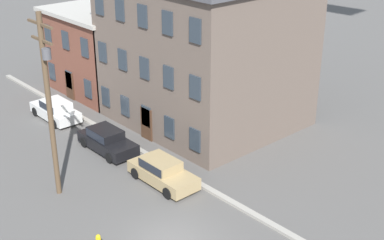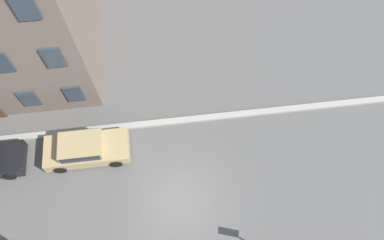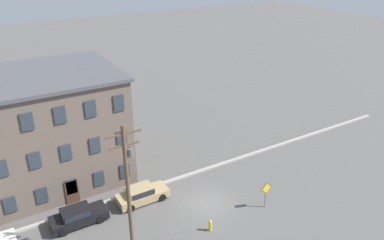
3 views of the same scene
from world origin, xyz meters
name	(u,v)px [view 3 (image 3 of 3)]	position (x,y,z in m)	size (l,w,h in m)	color
ground_plane	(206,203)	(0.00, 0.00, 0.00)	(200.00, 200.00, 0.00)	#565451
kerb_strip	(181,177)	(0.00, 4.50, 0.08)	(56.00, 0.36, 0.16)	#9E998E
apartment_midblock	(51,127)	(-9.71, 11.15, 5.10)	(12.40, 10.83, 10.17)	#66564C
car_black	(78,216)	(-10.07, 3.08, 0.75)	(4.40, 1.92, 1.43)	black
car_tan	(142,194)	(-4.59, 3.14, 0.75)	(4.40, 1.92, 1.43)	tan
caution_sign	(266,191)	(3.91, -2.96, 1.63)	(1.05, 0.08, 2.44)	slate
utility_pole	(128,185)	(-7.47, -1.77, 5.58)	(2.40, 0.44, 9.96)	brown
fire_hydrant	(210,225)	(-1.61, -2.98, 0.48)	(0.24, 0.34, 0.96)	yellow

